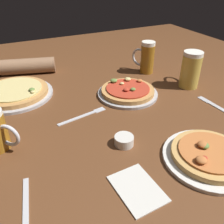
% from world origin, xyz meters
% --- Properties ---
extents(ground_plane, '(2.40, 2.40, 0.03)m').
position_xyz_m(ground_plane, '(0.00, 0.00, -0.01)').
color(ground_plane, brown).
extents(pizza_plate_near, '(0.27, 0.27, 0.05)m').
position_xyz_m(pizza_plate_near, '(0.16, -0.34, 0.02)').
color(pizza_plate_near, silver).
rests_on(pizza_plate_near, ground_plane).
extents(pizza_plate_far, '(0.27, 0.27, 0.05)m').
position_xyz_m(pizza_plate_far, '(0.14, 0.13, 0.02)').
color(pizza_plate_far, '#B2B2B7').
rests_on(pizza_plate_far, ground_plane).
extents(pizza_plate_side, '(0.33, 0.33, 0.05)m').
position_xyz_m(pizza_plate_side, '(-0.31, 0.34, 0.02)').
color(pizza_plate_side, '#B2B2B7').
rests_on(pizza_plate_side, ground_plane).
extents(beer_mug_amber, '(0.09, 0.14, 0.17)m').
position_xyz_m(beer_mug_amber, '(0.44, 0.08, 0.08)').
color(beer_mug_amber, gold).
rests_on(beer_mug_amber, ground_plane).
extents(beer_mug_pale, '(0.08, 0.12, 0.16)m').
position_xyz_m(beer_mug_pale, '(0.35, 0.31, 0.08)').
color(beer_mug_pale, '#9E6619').
rests_on(beer_mug_pale, ground_plane).
extents(ramekin_sauce, '(0.06, 0.06, 0.03)m').
position_xyz_m(ramekin_sauce, '(-0.04, -0.17, 0.02)').
color(ramekin_sauce, silver).
rests_on(ramekin_sauce, ground_plane).
extents(napkin_folded, '(0.11, 0.15, 0.01)m').
position_xyz_m(napkin_folded, '(-0.09, -0.34, 0.00)').
color(napkin_folded, silver).
rests_on(napkin_folded, ground_plane).
extents(fork_left, '(0.06, 0.23, 0.01)m').
position_xyz_m(fork_left, '(-0.37, -0.30, 0.00)').
color(fork_left, silver).
rests_on(fork_left, ground_plane).
extents(knife_right, '(0.03, 0.24, 0.01)m').
position_xyz_m(knife_right, '(0.42, -0.14, 0.00)').
color(knife_right, silver).
rests_on(knife_right, ground_plane).
extents(fork_spare, '(0.20, 0.06, 0.01)m').
position_xyz_m(fork_spare, '(-0.10, 0.05, 0.00)').
color(fork_spare, silver).
rests_on(fork_spare, ground_plane).
extents(diner_arm, '(0.32, 0.15, 0.08)m').
position_xyz_m(diner_arm, '(-0.24, 0.58, 0.04)').
color(diner_arm, '#936B4C').
rests_on(diner_arm, ground_plane).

